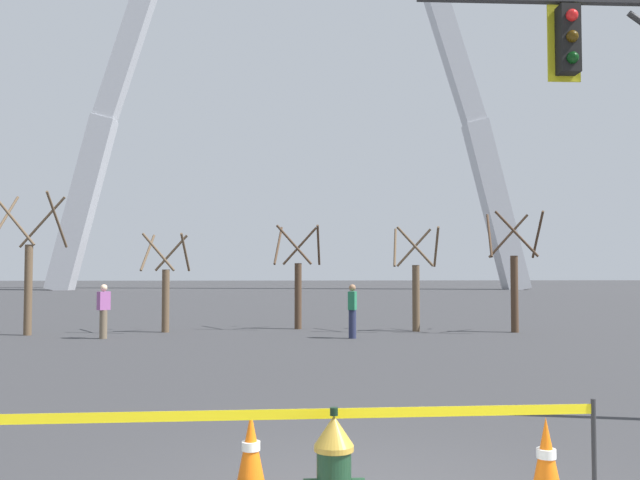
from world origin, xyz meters
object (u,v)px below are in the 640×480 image
(pedestrian_walking_left, at_px, (352,311))
(pedestrian_standing_center, at_px, (104,311))
(traffic_cone_by_hydrant, at_px, (251,452))
(monument_arch, at_px, (292,66))
(traffic_cone_mid_sidewalk, at_px, (546,460))
(fire_hydrant, at_px, (334,478))

(pedestrian_walking_left, bearing_deg, pedestrian_standing_center, 177.78)
(pedestrian_standing_center, bearing_deg, traffic_cone_by_hydrant, -70.22)
(monument_arch, distance_m, pedestrian_standing_center, 53.22)
(monument_arch, distance_m, pedestrian_walking_left, 53.16)
(traffic_cone_by_hydrant, xyz_separation_m, pedestrian_standing_center, (-5.03, 13.98, 0.46))
(pedestrian_walking_left, relative_size, pedestrian_standing_center, 1.00)
(traffic_cone_by_hydrant, height_order, traffic_cone_mid_sidewalk, same)
(traffic_cone_by_hydrant, relative_size, pedestrian_standing_center, 0.46)
(traffic_cone_by_hydrant, bearing_deg, pedestrian_standing_center, 109.78)
(traffic_cone_mid_sidewalk, bearing_deg, traffic_cone_by_hydrant, 171.54)
(fire_hydrant, distance_m, traffic_cone_by_hydrant, 1.35)
(fire_hydrant, bearing_deg, traffic_cone_by_hydrant, 120.33)
(traffic_cone_by_hydrant, xyz_separation_m, monument_arch, (0.94, 62.08, 22.42))
(traffic_cone_by_hydrant, relative_size, pedestrian_walking_left, 0.46)
(pedestrian_walking_left, bearing_deg, traffic_cone_by_hydrant, -99.46)
(traffic_cone_mid_sidewalk, distance_m, monument_arch, 66.39)
(fire_hydrant, relative_size, traffic_cone_mid_sidewalk, 1.36)
(monument_arch, relative_size, pedestrian_standing_center, 32.86)
(fire_hydrant, height_order, monument_arch, monument_arch)
(monument_arch, height_order, pedestrian_walking_left, monument_arch)
(fire_hydrant, bearing_deg, traffic_cone_mid_sidewalk, 21.91)
(pedestrian_standing_center, bearing_deg, pedestrian_walking_left, -2.22)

